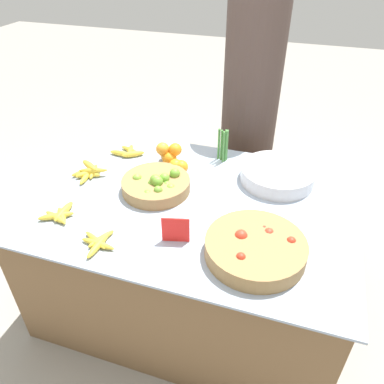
# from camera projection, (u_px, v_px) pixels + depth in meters

# --- Properties ---
(ground_plane) EXTENTS (12.00, 12.00, 0.00)m
(ground_plane) POSITION_uv_depth(u_px,v_px,m) (192.00, 295.00, 2.18)
(ground_plane) COLOR gray
(market_table) EXTENTS (1.51, 1.07, 0.69)m
(market_table) POSITION_uv_depth(u_px,v_px,m) (192.00, 253.00, 1.98)
(market_table) COLOR brown
(market_table) RESTS_ON ground_plane
(lime_bowl) EXTENTS (0.33, 0.33, 0.10)m
(lime_bowl) POSITION_uv_depth(u_px,v_px,m) (156.00, 185.00, 1.82)
(lime_bowl) COLOR olive
(lime_bowl) RESTS_ON market_table
(tomato_basket) EXTENTS (0.40, 0.40, 0.09)m
(tomato_basket) POSITION_uv_depth(u_px,v_px,m) (255.00, 248.00, 1.46)
(tomato_basket) COLOR olive
(tomato_basket) RESTS_ON market_table
(orange_pile) EXTENTS (0.20, 0.18, 0.12)m
(orange_pile) POSITION_uv_depth(u_px,v_px,m) (172.00, 158.00, 2.00)
(orange_pile) COLOR orange
(orange_pile) RESTS_ON market_table
(metal_bowl) EXTENTS (0.37, 0.37, 0.07)m
(metal_bowl) POSITION_uv_depth(u_px,v_px,m) (277.00, 175.00, 1.89)
(metal_bowl) COLOR silver
(metal_bowl) RESTS_ON market_table
(price_sign) EXTENTS (0.11, 0.03, 0.12)m
(price_sign) POSITION_uv_depth(u_px,v_px,m) (176.00, 230.00, 1.51)
(price_sign) COLOR red
(price_sign) RESTS_ON market_table
(veg_bundle) EXTENTS (0.06, 0.04, 0.18)m
(veg_bundle) POSITION_uv_depth(u_px,v_px,m) (224.00, 145.00, 2.03)
(veg_bundle) COLOR #428438
(veg_bundle) RESTS_ON market_table
(banana_bunch_front_left) EXTENTS (0.15, 0.17, 0.03)m
(banana_bunch_front_left) POSITION_uv_depth(u_px,v_px,m) (59.00, 215.00, 1.66)
(banana_bunch_front_left) COLOR gold
(banana_bunch_front_left) RESTS_ON market_table
(banana_bunch_front_center) EXTENTS (0.20, 0.15, 0.03)m
(banana_bunch_front_center) POSITION_uv_depth(u_px,v_px,m) (129.00, 152.00, 2.12)
(banana_bunch_front_center) COLOR gold
(banana_bunch_front_center) RESTS_ON market_table
(banana_bunch_back_center) EXTENTS (0.17, 0.18, 0.03)m
(banana_bunch_back_center) POSITION_uv_depth(u_px,v_px,m) (98.00, 242.00, 1.52)
(banana_bunch_back_center) COLOR gold
(banana_bunch_back_center) RESTS_ON market_table
(banana_bunch_middle_left) EXTENTS (0.18, 0.20, 0.06)m
(banana_bunch_middle_left) POSITION_uv_depth(u_px,v_px,m) (89.00, 171.00, 1.94)
(banana_bunch_middle_left) COLOR gold
(banana_bunch_middle_left) RESTS_ON market_table
(vendor_person) EXTENTS (0.35, 0.35, 1.66)m
(vendor_person) POSITION_uv_depth(u_px,v_px,m) (249.00, 117.00, 2.37)
(vendor_person) COLOR #473833
(vendor_person) RESTS_ON ground_plane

